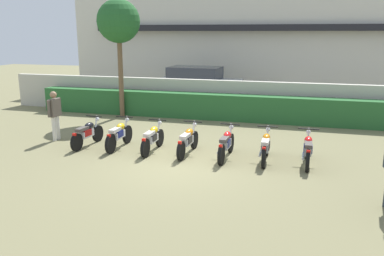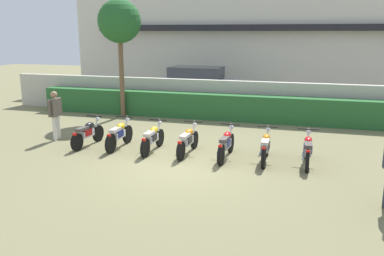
# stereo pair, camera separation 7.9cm
# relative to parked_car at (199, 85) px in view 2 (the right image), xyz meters

# --- Properties ---
(ground) EXTENTS (60.00, 60.00, 0.00)m
(ground) POSITION_rel_parked_car_xyz_m (2.20, -10.37, -0.94)
(ground) COLOR olive
(building) EXTENTS (22.56, 6.50, 7.44)m
(building) POSITION_rel_parked_car_xyz_m (2.20, 6.26, 2.78)
(building) COLOR beige
(building) RESTS_ON ground
(compound_wall) EXTENTS (21.43, 0.30, 1.62)m
(compound_wall) POSITION_rel_parked_car_xyz_m (2.20, -3.28, -0.13)
(compound_wall) COLOR #BCB7A8
(compound_wall) RESTS_ON ground
(hedge_row) EXTENTS (17.15, 0.70, 1.10)m
(hedge_row) POSITION_rel_parked_car_xyz_m (2.20, -3.98, -0.39)
(hedge_row) COLOR #28602D
(hedge_row) RESTS_ON ground
(parked_car) EXTENTS (4.59, 2.25, 1.89)m
(parked_car) POSITION_rel_parked_car_xyz_m (0.00, 0.00, 0.00)
(parked_car) COLOR #9EA3A8
(parked_car) RESTS_ON ground
(tree_near_inspector) EXTENTS (1.85, 1.85, 5.06)m
(tree_near_inspector) POSITION_rel_parked_car_xyz_m (-2.30, -4.49, 3.15)
(tree_near_inspector) COLOR brown
(tree_near_inspector) RESTS_ON ground
(motorcycle_in_row_0) EXTENTS (0.60, 1.78, 0.94)m
(motorcycle_in_row_0) POSITION_rel_parked_car_xyz_m (-1.30, -9.26, -0.50)
(motorcycle_in_row_0) COLOR black
(motorcycle_in_row_0) RESTS_ON ground
(motorcycle_in_row_1) EXTENTS (0.60, 1.84, 0.97)m
(motorcycle_in_row_1) POSITION_rel_parked_car_xyz_m (-0.19, -9.18, -0.48)
(motorcycle_in_row_1) COLOR black
(motorcycle_in_row_1) RESTS_ON ground
(motorcycle_in_row_2) EXTENTS (0.60, 1.84, 0.95)m
(motorcycle_in_row_2) POSITION_rel_parked_car_xyz_m (1.00, -9.26, -0.49)
(motorcycle_in_row_2) COLOR black
(motorcycle_in_row_2) RESTS_ON ground
(motorcycle_in_row_3) EXTENTS (0.60, 1.88, 0.95)m
(motorcycle_in_row_3) POSITION_rel_parked_car_xyz_m (2.15, -9.22, -0.50)
(motorcycle_in_row_3) COLOR black
(motorcycle_in_row_3) RESTS_ON ground
(motorcycle_in_row_4) EXTENTS (0.60, 1.91, 0.96)m
(motorcycle_in_row_4) POSITION_rel_parked_car_xyz_m (3.36, -9.30, -0.49)
(motorcycle_in_row_4) COLOR black
(motorcycle_in_row_4) RESTS_ON ground
(motorcycle_in_row_5) EXTENTS (0.60, 1.83, 0.97)m
(motorcycle_in_row_5) POSITION_rel_parked_car_xyz_m (4.52, -9.28, -0.49)
(motorcycle_in_row_5) COLOR black
(motorcycle_in_row_5) RESTS_ON ground
(motorcycle_in_row_6) EXTENTS (0.60, 1.82, 0.96)m
(motorcycle_in_row_6) POSITION_rel_parked_car_xyz_m (5.70, -9.26, -0.49)
(motorcycle_in_row_6) COLOR black
(motorcycle_in_row_6) RESTS_ON ground
(inspector_person) EXTENTS (0.23, 0.69, 1.72)m
(inspector_person) POSITION_rel_parked_car_xyz_m (-2.76, -8.85, 0.09)
(inspector_person) COLOR silver
(inspector_person) RESTS_ON ground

